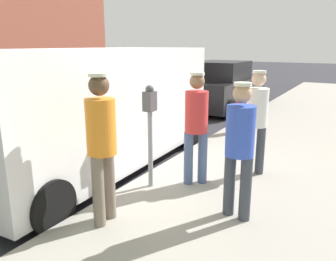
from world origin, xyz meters
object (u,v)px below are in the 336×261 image
(pedestrian_in_red, at_px, (196,122))
(fire_hydrant, at_px, (239,115))
(pedestrian_in_white, at_px, (256,117))
(parked_sedan_ahead, at_px, (222,87))
(parked_van, at_px, (96,106))
(pedestrian_in_blue, at_px, (240,143))
(pedestrian_in_orange, at_px, (102,139))
(parking_meter_near, at_px, (150,119))

(pedestrian_in_red, xyz_separation_m, fire_hydrant, (-0.43, 3.34, -0.55))
(pedestrian_in_white, relative_size, parked_sedan_ahead, 0.38)
(parked_van, bearing_deg, pedestrian_in_white, 14.51)
(pedestrian_in_red, xyz_separation_m, pedestrian_in_blue, (0.90, -0.70, -0.02))
(fire_hydrant, bearing_deg, pedestrian_in_white, -66.62)
(pedestrian_in_red, bearing_deg, pedestrian_in_white, 50.65)
(pedestrian_in_orange, bearing_deg, pedestrian_in_white, 65.43)
(pedestrian_in_blue, relative_size, parked_van, 0.32)
(parking_meter_near, height_order, pedestrian_in_orange, pedestrian_in_orange)
(parking_meter_near, distance_m, pedestrian_in_blue, 1.45)
(parked_sedan_ahead, bearing_deg, fire_hydrant, -62.55)
(pedestrian_in_orange, distance_m, pedestrian_in_blue, 1.60)
(pedestrian_in_white, bearing_deg, pedestrian_in_red, -129.35)
(pedestrian_in_blue, xyz_separation_m, parked_van, (-2.93, 0.81, 0.06))
(parked_sedan_ahead, bearing_deg, parking_meter_near, -76.62)
(pedestrian_in_orange, bearing_deg, fire_hydrant, 89.94)
(pedestrian_in_white, distance_m, pedestrian_in_blue, 1.53)
(pedestrian_in_orange, relative_size, fire_hydrant, 2.06)
(pedestrian_in_white, relative_size, pedestrian_in_blue, 1.01)
(parked_van, bearing_deg, pedestrian_in_red, -3.20)
(pedestrian_in_orange, relative_size, parked_sedan_ahead, 0.40)
(pedestrian_in_blue, relative_size, parked_sedan_ahead, 0.38)
(parked_sedan_ahead, relative_size, fire_hydrant, 5.13)
(parked_van, xyz_separation_m, parked_sedan_ahead, (-0.24, 6.77, -0.41))
(pedestrian_in_white, height_order, parked_van, parked_van)
(parking_meter_near, xyz_separation_m, pedestrian_in_blue, (1.42, -0.26, -0.08))
(pedestrian_in_red, bearing_deg, parked_sedan_ahead, 108.25)
(parking_meter_near, height_order, pedestrian_in_blue, pedestrian_in_blue)
(pedestrian_in_red, bearing_deg, fire_hydrant, 97.32)
(pedestrian_in_red, height_order, pedestrian_in_orange, pedestrian_in_orange)
(pedestrian_in_red, distance_m, fire_hydrant, 3.41)
(parking_meter_near, bearing_deg, parked_van, 159.87)
(pedestrian_in_red, height_order, fire_hydrant, pedestrian_in_red)
(pedestrian_in_blue, xyz_separation_m, parked_sedan_ahead, (-3.17, 7.58, -0.35))
(pedestrian_in_orange, distance_m, pedestrian_in_white, 2.64)
(parking_meter_near, height_order, parked_van, parked_van)
(pedestrian_in_white, xyz_separation_m, pedestrian_in_blue, (0.23, -1.51, -0.02))
(parked_van, bearing_deg, pedestrian_in_orange, -46.91)
(parking_meter_near, bearing_deg, pedestrian_in_orange, -85.29)
(parking_meter_near, relative_size, parked_sedan_ahead, 0.34)
(pedestrian_in_white, bearing_deg, fire_hydrant, 113.38)
(pedestrian_in_red, distance_m, pedestrian_in_blue, 1.14)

